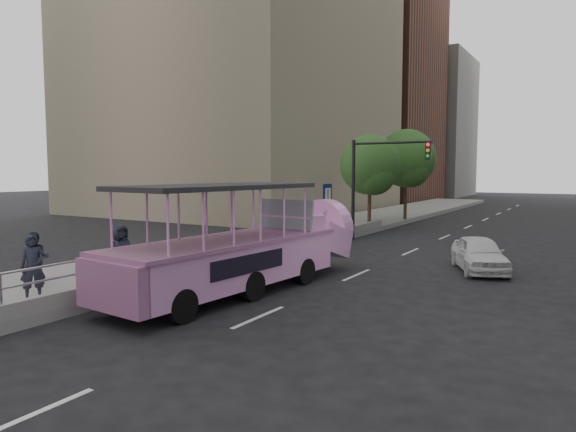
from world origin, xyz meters
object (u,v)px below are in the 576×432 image
duck_boat (249,250)px  street_tree_near (371,167)px  car (479,254)px  parking_sign (327,208)px  traffic_signal (375,173)px  street_tree_far (407,161)px  pedestrian_near (33,267)px  pedestrian_far (121,253)px  pedestrian_mid (36,258)px

duck_boat → street_tree_near: street_tree_near is taller
car → parking_sign: size_ratio=1.24×
parking_sign → traffic_signal: (1.29, 2.80, 1.65)m
street_tree_far → pedestrian_near: bearing=-92.5°
car → street_tree_far: size_ratio=0.58×
duck_boat → pedestrian_far: (-3.06, -2.27, -0.03)m
street_tree_far → traffic_signal: bearing=-81.6°
car → street_tree_far: (-7.59, 15.00, 3.67)m
pedestrian_far → parking_sign: (1.07, 11.55, 0.69)m
pedestrian_near → street_tree_near: size_ratio=0.29×
pedestrian_near → street_tree_near: 20.64m
duck_boat → pedestrian_mid: 6.18m
pedestrian_far → street_tree_near: bearing=10.8°
car → street_tree_far: street_tree_far is taller
traffic_signal → pedestrian_mid: bearing=-104.7°
pedestrian_mid → street_tree_near: size_ratio=0.27×
traffic_signal → street_tree_far: street_tree_far is taller
pedestrian_mid → street_tree_far: size_ratio=0.24×
traffic_signal → car: bearing=-42.0°
car → pedestrian_far: pedestrian_far is taller
street_tree_near → traffic_signal: bearing=-65.0°
duck_boat → pedestrian_far: 3.81m
car → traffic_signal: 8.81m
car → duck_boat: bearing=-154.0°
parking_sign → street_tree_far: size_ratio=0.46×
parking_sign → street_tree_near: bearing=92.8°
pedestrian_mid → street_tree_far: 25.68m
pedestrian_near → street_tree_far: size_ratio=0.26×
pedestrian_mid → traffic_signal: traffic_signal is taller
street_tree_near → parking_sign: bearing=-87.2°
car → street_tree_near: street_tree_near is taller
parking_sign → duck_boat: bearing=-77.9°
parking_sign → street_tree_far: bearing=90.5°
pedestrian_near → street_tree_near: street_tree_near is taller
pedestrian_mid → parking_sign: 13.43m
pedestrian_mid → traffic_signal: size_ratio=0.29×
duck_boat → street_tree_near: bearing=98.4°
car → parking_sign: parking_sign is taller
car → traffic_signal: size_ratio=0.71×
pedestrian_far → car: bearing=-31.0°
parking_sign → pedestrian_far: bearing=-95.3°
pedestrian_mid → street_tree_near: street_tree_near is taller
traffic_signal → street_tree_far: bearing=98.4°
car → pedestrian_far: size_ratio=2.15×
parking_sign → traffic_signal: bearing=65.2°
pedestrian_mid → pedestrian_far: size_ratio=0.89×
pedestrian_far → street_tree_far: street_tree_far is taller
duck_boat → parking_sign: (-1.99, 9.28, 0.66)m
traffic_signal → street_tree_far: size_ratio=0.81×
pedestrian_mid → street_tree_near: bearing=40.1°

